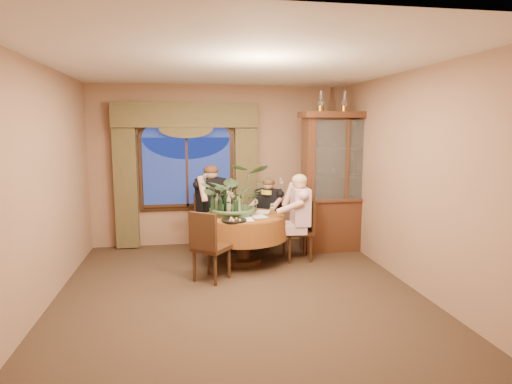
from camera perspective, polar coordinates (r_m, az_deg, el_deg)
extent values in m
plane|color=black|center=(5.51, -2.24, -13.44)|extent=(5.00, 5.00, 0.00)
plane|color=#845E47|center=(7.63, -4.69, 3.53)|extent=(4.50, 0.00, 4.50)
plane|color=#845E47|center=(5.87, 20.02, 1.55)|extent=(0.00, 5.00, 5.00)
plane|color=white|center=(5.16, -2.42, 16.75)|extent=(5.00, 5.00, 0.00)
cube|color=#443C21|center=(7.57, -16.98, 1.47)|extent=(0.38, 0.14, 2.32)
cube|color=#443C21|center=(7.58, -1.35, 1.85)|extent=(0.38, 0.14, 2.32)
cylinder|color=maroon|center=(6.60, -1.72, -6.28)|extent=(1.48, 1.48, 0.75)
cube|color=#3A1E12|center=(7.36, 11.38, 1.35)|extent=(1.43, 0.57, 2.32)
cube|color=black|center=(6.75, 5.55, -5.05)|extent=(0.43, 0.43, 0.96)
cube|color=black|center=(7.43, 1.06, -3.77)|extent=(0.57, 0.57, 0.96)
cube|color=black|center=(7.24, -5.90, -4.13)|extent=(0.57, 0.57, 0.96)
cube|color=black|center=(5.87, -5.94, -7.14)|extent=(0.59, 0.59, 0.96)
imported|color=#425E3B|center=(6.49, -2.76, 2.83)|extent=(1.08, 1.20, 0.94)
imported|color=#525F2E|center=(6.47, -0.92, -2.92)|extent=(0.17, 0.17, 0.05)
cylinder|color=black|center=(6.09, -2.95, -3.80)|extent=(0.36, 0.36, 0.02)
cylinder|color=black|center=(6.40, -5.82, -1.84)|extent=(0.07, 0.07, 0.33)
cylinder|color=black|center=(6.62, -4.03, -1.46)|extent=(0.07, 0.07, 0.33)
cylinder|color=tan|center=(6.47, -3.66, -1.70)|extent=(0.07, 0.07, 0.33)
cylinder|color=black|center=(6.37, -2.73, -1.84)|extent=(0.07, 0.07, 0.33)
cylinder|color=tan|center=(6.53, -5.17, -1.62)|extent=(0.07, 0.07, 0.33)
cylinder|color=black|center=(6.42, -4.80, -1.79)|extent=(0.07, 0.07, 0.33)
cube|color=white|center=(6.41, 0.34, -3.24)|extent=(0.26, 0.33, 0.00)
cube|color=white|center=(6.74, 0.93, -2.65)|extent=(0.30, 0.35, 0.00)
cube|color=white|center=(6.20, -1.43, -3.64)|extent=(0.21, 0.30, 0.00)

